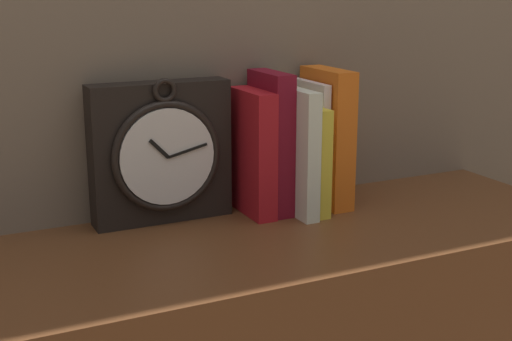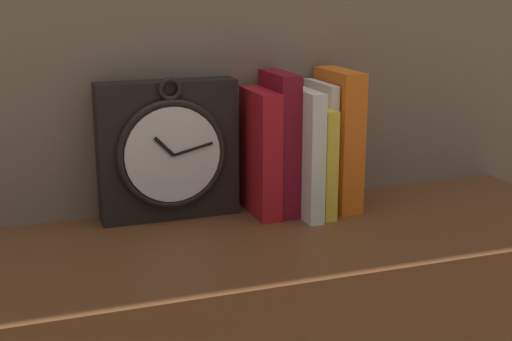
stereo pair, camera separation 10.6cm
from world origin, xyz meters
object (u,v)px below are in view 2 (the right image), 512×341
at_px(book_slot3_yellow, 314,158).
at_px(book_slot5_orange, 338,139).
at_px(clock, 169,151).
at_px(book_slot0_red, 260,153).
at_px(book_slot4_white, 320,145).
at_px(book_slot2_white, 300,151).
at_px(book_slot1_maroon, 279,143).

bearing_deg(book_slot3_yellow, book_slot5_orange, 10.20).
bearing_deg(book_slot3_yellow, clock, 170.15).
xyz_separation_m(clock, book_slot3_yellow, (0.24, -0.04, -0.02)).
relative_size(book_slot3_yellow, book_slot5_orange, 0.76).
height_order(book_slot0_red, book_slot4_white, book_slot4_white).
bearing_deg(book_slot5_orange, book_slot4_white, 166.36).
relative_size(clock, book_slot2_white, 1.12).
distance_m(book_slot0_red, book_slot1_maroon, 0.04).
relative_size(book_slot0_red, book_slot2_white, 0.99).
bearing_deg(book_slot3_yellow, book_slot2_white, -172.08).
distance_m(book_slot2_white, book_slot3_yellow, 0.03).
relative_size(book_slot2_white, book_slot3_yellow, 1.17).
relative_size(book_slot1_maroon, book_slot2_white, 1.12).
height_order(book_slot3_yellow, book_slot4_white, book_slot4_white).
distance_m(book_slot3_yellow, book_slot5_orange, 0.06).
relative_size(book_slot1_maroon, book_slot5_orange, 1.00).
distance_m(clock, book_slot3_yellow, 0.25).
height_order(book_slot2_white, book_slot3_yellow, book_slot2_white).
bearing_deg(clock, book_slot3_yellow, -9.85).
xyz_separation_m(clock, book_slot4_white, (0.26, -0.03, -0.01)).
xyz_separation_m(book_slot0_red, book_slot5_orange, (0.14, -0.00, 0.01)).
xyz_separation_m(book_slot1_maroon, book_slot3_yellow, (0.06, -0.02, -0.03)).
bearing_deg(book_slot0_red, book_slot2_white, -15.10).
relative_size(book_slot3_yellow, book_slot4_white, 0.84).
height_order(book_slot4_white, book_slot5_orange, book_slot5_orange).
bearing_deg(book_slot3_yellow, book_slot1_maroon, 165.13).
distance_m(clock, book_slot4_white, 0.26).
bearing_deg(book_slot4_white, clock, 174.27).
xyz_separation_m(book_slot0_red, book_slot2_white, (0.06, -0.02, 0.00)).
distance_m(book_slot2_white, book_slot5_orange, 0.08).
distance_m(book_slot1_maroon, book_slot3_yellow, 0.07).
bearing_deg(book_slot1_maroon, book_slot4_white, 0.40).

